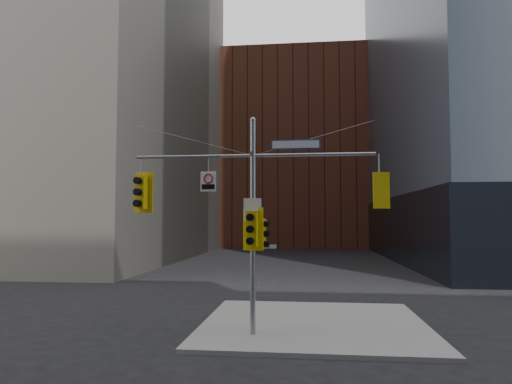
% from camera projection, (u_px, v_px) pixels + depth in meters
% --- Properties ---
extents(ground, '(160.00, 160.00, 0.00)m').
position_uv_depth(ground, '(244.00, 357.00, 12.84)').
color(ground, black).
rests_on(ground, ground).
extents(sidewalk_corner, '(8.00, 8.00, 0.15)m').
position_uv_depth(sidewalk_corner, '(314.00, 324.00, 16.59)').
color(sidewalk_corner, gray).
rests_on(sidewalk_corner, ground).
extents(brick_midrise, '(26.00, 20.00, 28.00)m').
position_uv_depth(brick_midrise, '(295.00, 155.00, 71.23)').
color(brick_midrise, brown).
rests_on(brick_midrise, ground).
extents(signal_assembly, '(8.00, 0.80, 7.30)m').
position_uv_depth(signal_assembly, '(253.00, 203.00, 15.09)').
color(signal_assembly, gray).
rests_on(signal_assembly, ground).
extents(traffic_light_west_arm, '(0.67, 0.62, 1.42)m').
position_uv_depth(traffic_light_west_arm, '(141.00, 192.00, 15.55)').
color(traffic_light_west_arm, yellow).
rests_on(traffic_light_west_arm, ground).
extents(traffic_light_east_arm, '(0.55, 0.51, 1.16)m').
position_uv_depth(traffic_light_east_arm, '(379.00, 191.00, 14.66)').
color(traffic_light_east_arm, yellow).
rests_on(traffic_light_east_arm, ground).
extents(traffic_light_pole_side, '(0.43, 0.37, 1.00)m').
position_uv_depth(traffic_light_pole_side, '(262.00, 234.00, 14.99)').
color(traffic_light_pole_side, yellow).
rests_on(traffic_light_pole_side, ground).
extents(traffic_light_pole_front, '(0.67, 0.57, 1.41)m').
position_uv_depth(traffic_light_pole_front, '(252.00, 229.00, 14.77)').
color(traffic_light_pole_front, yellow).
rests_on(traffic_light_pole_front, ground).
extents(street_sign_blade, '(1.64, 0.05, 0.32)m').
position_uv_depth(street_sign_blade, '(296.00, 144.00, 15.05)').
color(street_sign_blade, '#104793').
rests_on(street_sign_blade, ground).
extents(regulatory_sign_arm, '(0.54, 0.10, 0.68)m').
position_uv_depth(regulatory_sign_arm, '(208.00, 181.00, 15.28)').
color(regulatory_sign_arm, silver).
rests_on(regulatory_sign_arm, ground).
extents(regulatory_sign_pole, '(0.59, 0.05, 0.77)m').
position_uv_depth(regulatory_sign_pole, '(252.00, 210.00, 14.96)').
color(regulatory_sign_pole, silver).
rests_on(regulatory_sign_pole, ground).
extents(street_blade_ew, '(0.66, 0.11, 0.13)m').
position_uv_depth(street_blade_ew, '(266.00, 247.00, 14.96)').
color(street_blade_ew, silver).
rests_on(street_blade_ew, ground).
extents(street_blade_ns, '(0.09, 0.83, 0.17)m').
position_uv_depth(street_blade_ns, '(254.00, 247.00, 15.45)').
color(street_blade_ns, '#145926').
rests_on(street_blade_ns, ground).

